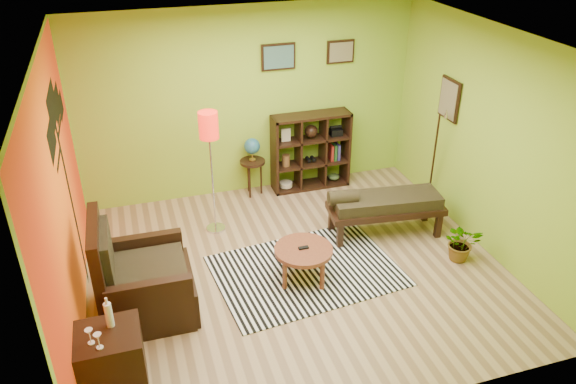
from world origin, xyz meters
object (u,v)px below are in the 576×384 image
object	(u,v)px
coffee_table	(303,253)
potted_plant	(461,246)
side_cabinet	(112,363)
armchair	(140,284)
globe_table	(252,153)
cube_shelf	(312,151)
bench	(383,204)
floor_lamp	(209,136)

from	to	relation	value
coffee_table	potted_plant	world-z (taller)	coffee_table
coffee_table	side_cabinet	world-z (taller)	side_cabinet
side_cabinet	potted_plant	size ratio (longest dim) A/B	2.01
side_cabinet	potted_plant	xyz separation A→B (m)	(4.26, 0.90, -0.16)
armchair	globe_table	xyz separation A→B (m)	(1.84, 2.27, 0.33)
cube_shelf	bench	bearing A→B (deg)	-74.24
coffee_table	bench	xyz separation A→B (m)	(1.33, 0.63, 0.09)
coffee_table	cube_shelf	bearing A→B (deg)	68.34
coffee_table	globe_table	distance (m)	2.25
armchair	side_cabinet	world-z (taller)	armchair
floor_lamp	armchair	bearing A→B (deg)	-127.16
side_cabinet	bench	bearing A→B (deg)	26.13
globe_table	side_cabinet	bearing A→B (deg)	-123.06
floor_lamp	bench	world-z (taller)	floor_lamp
armchair	potted_plant	distance (m)	3.93
armchair	cube_shelf	xyz separation A→B (m)	(2.77, 2.26, 0.24)
coffee_table	armchair	distance (m)	1.89
coffee_table	floor_lamp	world-z (taller)	floor_lamp
side_cabinet	cube_shelf	size ratio (longest dim) A/B	0.85
armchair	globe_table	world-z (taller)	armchair
bench	globe_table	bearing A→B (deg)	130.83
side_cabinet	coffee_table	bearing A→B (deg)	26.63
globe_table	potted_plant	size ratio (longest dim) A/B	1.82
side_cabinet	cube_shelf	world-z (taller)	cube_shelf
cube_shelf	potted_plant	bearing A→B (deg)	-64.90
floor_lamp	globe_table	xyz separation A→B (m)	(0.75, 0.83, -0.69)
armchair	globe_table	bearing A→B (deg)	50.96
floor_lamp	bench	distance (m)	2.45
armchair	floor_lamp	size ratio (longest dim) A/B	0.70
side_cabinet	globe_table	distance (m)	4.01
globe_table	armchair	bearing A→B (deg)	-129.04
armchair	globe_table	size ratio (longest dim) A/B	1.31
armchair	coffee_table	bearing A→B (deg)	1.17
coffee_table	potted_plant	size ratio (longest dim) A/B	1.38
armchair	bench	distance (m)	3.29
potted_plant	floor_lamp	bearing A→B (deg)	150.15
side_cabinet	bench	xyz separation A→B (m)	(3.56, 1.75, 0.10)
floor_lamp	cube_shelf	distance (m)	2.03
side_cabinet	potted_plant	world-z (taller)	side_cabinet
coffee_table	globe_table	bearing A→B (deg)	91.36
side_cabinet	floor_lamp	world-z (taller)	floor_lamp
cube_shelf	armchair	bearing A→B (deg)	-140.85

